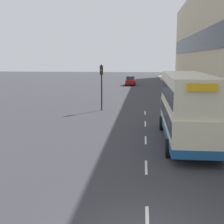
# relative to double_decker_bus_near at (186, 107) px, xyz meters

# --- Properties ---
(pavement) EXTENTS (5.00, 93.00, 0.14)m
(pavement) POSITION_rel_double_decker_bus_near_xyz_m (4.03, 27.51, -2.21)
(pavement) COLOR gray
(pavement) RESTS_ON ground_plane
(terrace_facade) EXTENTS (3.10, 93.00, 17.87)m
(terrace_facade) POSITION_rel_double_decker_bus_near_xyz_m (8.01, 27.51, 6.65)
(terrace_facade) COLOR #C6B793
(terrace_facade) RESTS_ON ground_plane
(lane_mark_0) EXTENTS (0.12, 2.00, 0.01)m
(lane_mark_0) POSITION_rel_double_decker_bus_near_xyz_m (-2.47, -9.99, -2.28)
(lane_mark_0) COLOR silver
(lane_mark_0) RESTS_ON ground_plane
(lane_mark_1) EXTENTS (0.12, 2.00, 0.01)m
(lane_mark_1) POSITION_rel_double_decker_bus_near_xyz_m (-2.47, -4.86, -2.28)
(lane_mark_1) COLOR silver
(lane_mark_1) RESTS_ON ground_plane
(lane_mark_2) EXTENTS (0.12, 2.00, 0.01)m
(lane_mark_2) POSITION_rel_double_decker_bus_near_xyz_m (-2.47, 0.26, -2.28)
(lane_mark_2) COLOR silver
(lane_mark_2) RESTS_ON ground_plane
(lane_mark_3) EXTENTS (0.12, 2.00, 0.01)m
(lane_mark_3) POSITION_rel_double_decker_bus_near_xyz_m (-2.47, 5.39, -2.28)
(lane_mark_3) COLOR silver
(lane_mark_3) RESTS_ON ground_plane
(lane_mark_4) EXTENTS (0.12, 2.00, 0.01)m
(lane_mark_4) POSITION_rel_double_decker_bus_near_xyz_m (-2.47, 10.51, -2.28)
(lane_mark_4) COLOR silver
(lane_mark_4) RESTS_ON ground_plane
(double_decker_bus_near) EXTENTS (2.85, 10.05, 4.30)m
(double_decker_bus_near) POSITION_rel_double_decker_bus_near_xyz_m (0.00, 0.00, 0.00)
(double_decker_bus_near) COLOR beige
(double_decker_bus_near) RESTS_ON ground_plane
(car_0) EXTENTS (1.95, 4.19, 1.77)m
(car_0) POSITION_rel_double_decker_bus_near_xyz_m (-5.24, 41.62, -1.41)
(car_0) COLOR maroon
(car_0) RESTS_ON ground_plane
(pedestrian_3) EXTENTS (0.36, 0.36, 1.81)m
(pedestrian_3) POSITION_rel_double_decker_bus_near_xyz_m (2.55, 2.06, -1.22)
(pedestrian_3) COLOR #23232D
(pedestrian_3) RESTS_ON ground_plane
(traffic_light_far_kerb) EXTENTS (0.30, 0.32, 4.63)m
(traffic_light_far_kerb) POSITION_rel_double_decker_bus_near_xyz_m (-6.88, 11.51, 0.84)
(traffic_light_far_kerb) COLOR black
(traffic_light_far_kerb) RESTS_ON ground_plane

